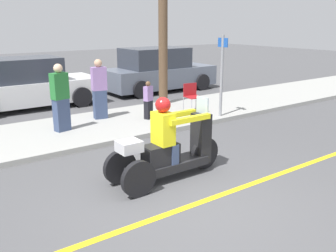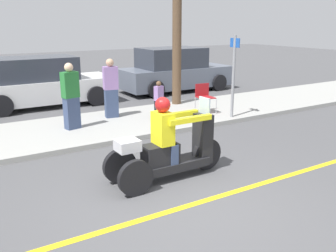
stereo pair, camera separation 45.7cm
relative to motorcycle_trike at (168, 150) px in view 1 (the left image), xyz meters
name	(u,v)px [view 1 (the left image)]	position (x,y,z in m)	size (l,w,h in m)	color
ground_plane	(194,205)	(-0.26, -1.03, -0.53)	(60.00, 60.00, 0.00)	#4C4C4F
lane_stripe	(207,200)	(0.00, -1.03, -0.53)	(24.00, 0.12, 0.01)	gold
sidewalk_strip	(75,131)	(-0.26, 3.57, -0.47)	(28.00, 2.80, 0.12)	#9E9E99
motorcycle_trike	(168,150)	(0.00, 0.00, 0.00)	(2.21, 0.70, 1.47)	black
spectator_by_tree	(99,90)	(0.72, 4.13, 0.36)	(0.41, 0.28, 1.59)	#38476B
spectator_with_child	(60,99)	(-0.55, 3.57, 0.36)	(0.42, 0.31, 1.60)	#38476B
spectator_mid_group	(148,101)	(1.75, 3.32, 0.08)	(0.28, 0.22, 1.02)	black
folding_chair_curbside	(192,95)	(3.22, 3.27, 0.09)	(0.51, 0.51, 0.82)	#A5A8AD
parked_car_lot_far	(25,85)	(-0.41, 7.11, 0.21)	(4.42, 1.92, 1.58)	silver
parked_car_lot_left	(158,71)	(4.71, 7.19, 0.25)	(4.42, 1.99, 1.68)	slate
tree_trunk	(163,47)	(3.18, 4.67, 1.37)	(0.28, 0.28, 3.56)	brown
street_sign	(222,73)	(3.54, 2.42, 0.79)	(0.08, 0.36, 2.20)	gray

